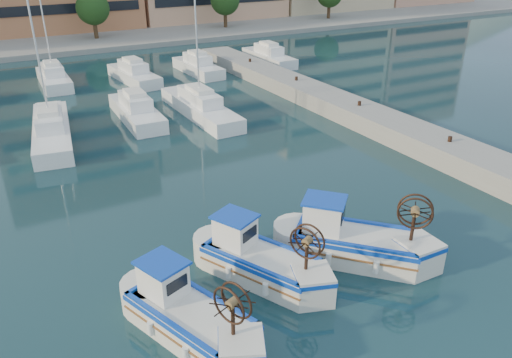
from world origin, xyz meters
name	(u,v)px	position (x,y,z in m)	size (l,w,h in m)	color
ground	(331,283)	(0.00, 0.00, 0.00)	(300.00, 300.00, 0.00)	#1B3F48
quay	(422,140)	(13.00, 8.00, 0.60)	(3.00, 60.00, 1.20)	gray
yacht_marina	(93,99)	(-2.56, 27.03, 0.53)	(37.48, 23.03, 11.50)	white
fishing_boat_a	(188,314)	(-5.74, 0.14, 0.82)	(3.37, 4.91, 2.97)	silver
fishing_boat_b	(259,259)	(-2.20, 1.68, 0.82)	(3.70, 4.93, 2.97)	silver
fishing_boat_c	(352,240)	(1.66, 0.89, 0.89)	(4.91, 5.02, 3.22)	silver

